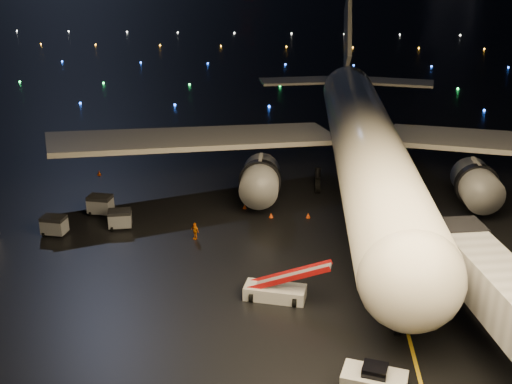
# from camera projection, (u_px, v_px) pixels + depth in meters

# --- Properties ---
(lane_centre) EXTENTS (0.25, 80.00, 0.02)m
(lane_centre) POSITION_uv_depth(u_px,v_px,m) (383.00, 235.00, 57.85)
(lane_centre) COLOR gold
(lane_centre) RESTS_ON ground
(airliner) EXTENTS (66.80, 63.55, 18.69)m
(airliner) POSITION_uv_depth(u_px,v_px,m) (364.00, 100.00, 66.47)
(airliner) COLOR white
(airliner) RESTS_ON ground
(pushback_tug) EXTENTS (4.11, 2.82, 1.78)m
(pushback_tug) POSITION_uv_depth(u_px,v_px,m) (374.00, 379.00, 37.39)
(pushback_tug) COLOR silver
(pushback_tug) RESTS_ON ground
(belt_loader) EXTENTS (6.81, 2.72, 3.21)m
(belt_loader) POSITION_uv_depth(u_px,v_px,m) (275.00, 279.00, 46.97)
(belt_loader) COLOR silver
(belt_loader) RESTS_ON ground
(crew_c) EXTENTS (0.97, 0.87, 1.58)m
(crew_c) POSITION_uv_depth(u_px,v_px,m) (195.00, 231.00, 56.76)
(crew_c) COLOR orange
(crew_c) RESTS_ON ground
(safety_cone_0) EXTENTS (0.54, 0.54, 0.52)m
(safety_cone_0) POSITION_uv_depth(u_px,v_px,m) (308.00, 215.00, 61.35)
(safety_cone_0) COLOR #F3480E
(safety_cone_0) RESTS_ON ground
(safety_cone_1) EXTENTS (0.46, 0.46, 0.47)m
(safety_cone_1) POSITION_uv_depth(u_px,v_px,m) (245.00, 206.00, 63.48)
(safety_cone_1) COLOR #F3480E
(safety_cone_1) RESTS_ON ground
(safety_cone_2) EXTENTS (0.46, 0.46, 0.49)m
(safety_cone_2) POSITION_uv_depth(u_px,v_px,m) (271.00, 215.00, 61.42)
(safety_cone_2) COLOR #F3480E
(safety_cone_2) RESTS_ON ground
(safety_cone_3) EXTENTS (0.53, 0.53, 0.55)m
(safety_cone_3) POSITION_uv_depth(u_px,v_px,m) (99.00, 173.00, 72.59)
(safety_cone_3) COLOR #F3480E
(safety_cone_3) RESTS_ON ground
(taxiway_lights) EXTENTS (164.00, 92.00, 0.36)m
(taxiway_lights) POSITION_uv_depth(u_px,v_px,m) (284.00, 59.00, 143.14)
(taxiway_lights) COLOR black
(taxiway_lights) RESTS_ON ground
(baggage_cart_0) EXTENTS (2.32, 1.85, 1.75)m
(baggage_cart_0) POSITION_uv_depth(u_px,v_px,m) (120.00, 219.00, 58.96)
(baggage_cart_0) COLOR gray
(baggage_cart_0) RESTS_ON ground
(baggage_cart_1) EXTENTS (2.37, 1.79, 1.88)m
(baggage_cart_1) POSITION_uv_depth(u_px,v_px,m) (100.00, 205.00, 61.95)
(baggage_cart_1) COLOR gray
(baggage_cart_1) RESTS_ON ground
(baggage_cart_2) EXTENTS (2.24, 1.69, 1.77)m
(baggage_cart_2) POSITION_uv_depth(u_px,v_px,m) (54.00, 226.00, 57.59)
(baggage_cart_2) COLOR gray
(baggage_cart_2) RESTS_ON ground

